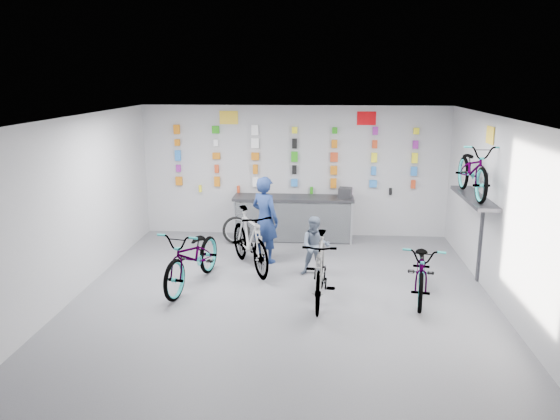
# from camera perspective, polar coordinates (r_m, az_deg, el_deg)

# --- Properties ---
(floor) EXTENTS (8.00, 8.00, 0.00)m
(floor) POSITION_cam_1_polar(r_m,az_deg,el_deg) (9.17, 0.25, -9.52)
(floor) COLOR #525257
(floor) RESTS_ON ground
(ceiling) EXTENTS (8.00, 8.00, 0.00)m
(ceiling) POSITION_cam_1_polar(r_m,az_deg,el_deg) (8.45, 0.27, 9.52)
(ceiling) COLOR white
(ceiling) RESTS_ON wall_back
(wall_back) EXTENTS (7.00, 0.00, 7.00)m
(wall_back) POSITION_cam_1_polar(r_m,az_deg,el_deg) (12.60, 1.52, 4.06)
(wall_back) COLOR #AFAFB2
(wall_back) RESTS_ON floor
(wall_front) EXTENTS (7.00, 0.00, 7.00)m
(wall_front) POSITION_cam_1_polar(r_m,az_deg,el_deg) (4.92, -3.04, -11.85)
(wall_front) COLOR #AFAFB2
(wall_front) RESTS_ON floor
(wall_left) EXTENTS (0.00, 8.00, 8.00)m
(wall_left) POSITION_cam_1_polar(r_m,az_deg,el_deg) (9.58, -21.11, 0.01)
(wall_left) COLOR #AFAFB2
(wall_left) RESTS_ON floor
(wall_right) EXTENTS (0.00, 8.00, 8.00)m
(wall_right) POSITION_cam_1_polar(r_m,az_deg,el_deg) (9.15, 22.70, -0.76)
(wall_right) COLOR #AFAFB2
(wall_right) RESTS_ON floor
(counter) EXTENTS (2.70, 0.66, 1.00)m
(counter) POSITION_cam_1_polar(r_m,az_deg,el_deg) (12.36, 1.39, -0.93)
(counter) COLOR black
(counter) RESTS_ON floor
(merch_wall) EXTENTS (5.54, 0.08, 1.56)m
(merch_wall) POSITION_cam_1_polar(r_m,az_deg,el_deg) (12.48, 1.31, 5.28)
(merch_wall) COLOR orange
(merch_wall) RESTS_ON wall_back
(wall_bracket) EXTENTS (0.39, 1.90, 2.00)m
(wall_bracket) POSITION_cam_1_polar(r_m,az_deg,el_deg) (10.22, 19.71, 0.74)
(wall_bracket) COLOR #333338
(wall_bracket) RESTS_ON wall_right
(sign_left) EXTENTS (0.42, 0.02, 0.30)m
(sign_left) POSITION_cam_1_polar(r_m,az_deg,el_deg) (12.59, -5.38, 9.60)
(sign_left) COLOR yellow
(sign_left) RESTS_ON wall_back
(sign_right) EXTENTS (0.42, 0.02, 0.30)m
(sign_right) POSITION_cam_1_polar(r_m,az_deg,el_deg) (12.46, 9.03, 9.44)
(sign_right) COLOR red
(sign_right) RESTS_ON wall_back
(sign_side) EXTENTS (0.02, 0.40, 0.30)m
(sign_side) POSITION_cam_1_polar(r_m,az_deg,el_deg) (10.08, 21.10, 7.31)
(sign_side) COLOR yellow
(sign_side) RESTS_ON wall_right
(bike_left) EXTENTS (1.15, 2.19, 1.10)m
(bike_left) POSITION_cam_1_polar(r_m,az_deg,el_deg) (9.76, -9.09, -4.80)
(bike_left) COLOR gray
(bike_left) RESTS_ON floor
(bike_center) EXTENTS (0.64, 1.91, 1.13)m
(bike_center) POSITION_cam_1_polar(r_m,az_deg,el_deg) (9.00, 4.24, -6.14)
(bike_center) COLOR gray
(bike_center) RESTS_ON floor
(bike_right) EXTENTS (0.99, 1.99, 1.00)m
(bike_right) POSITION_cam_1_polar(r_m,az_deg,el_deg) (9.46, 14.66, -5.99)
(bike_right) COLOR gray
(bike_right) RESTS_ON floor
(bike_service) EXTENTS (1.38, 2.01, 1.19)m
(bike_service) POSITION_cam_1_polar(r_m,az_deg,el_deg) (10.46, -3.18, -3.10)
(bike_service) COLOR gray
(bike_service) RESTS_ON floor
(bike_wall) EXTENTS (0.63, 1.80, 0.95)m
(bike_wall) POSITION_cam_1_polar(r_m,az_deg,el_deg) (10.09, 19.55, 4.01)
(bike_wall) COLOR gray
(bike_wall) RESTS_ON wall_bracket
(clerk) EXTENTS (0.76, 0.71, 1.74)m
(clerk) POSITION_cam_1_polar(r_m,az_deg,el_deg) (10.82, -1.57, -1.00)
(clerk) COLOR navy
(clerk) RESTS_ON floor
(customer) EXTENTS (0.57, 0.45, 1.13)m
(customer) POSITION_cam_1_polar(r_m,az_deg,el_deg) (10.15, 3.72, -3.81)
(customer) COLOR slate
(customer) RESTS_ON floor
(spare_wheel) EXTENTS (0.66, 0.39, 0.61)m
(spare_wheel) POSITION_cam_1_polar(r_m,az_deg,el_deg) (12.18, -4.59, -2.12)
(spare_wheel) COLOR black
(spare_wheel) RESTS_ON floor
(register) EXTENTS (0.33, 0.34, 0.22)m
(register) POSITION_cam_1_polar(r_m,az_deg,el_deg) (12.23, 6.82, 1.81)
(register) COLOR black
(register) RESTS_ON counter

